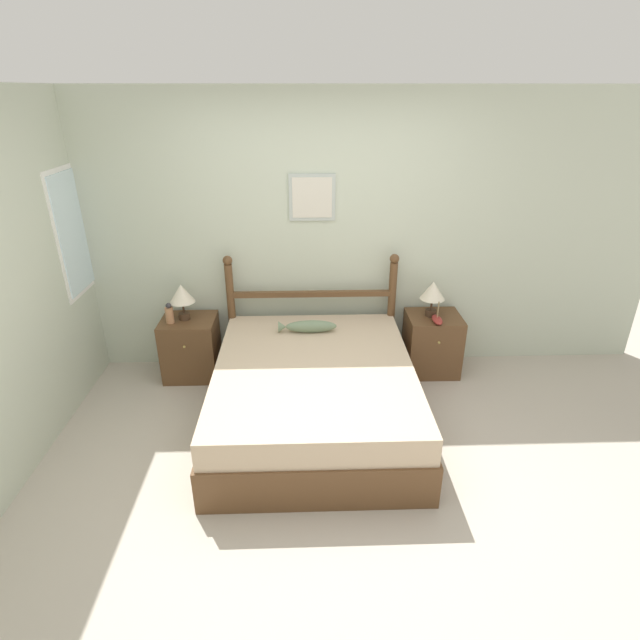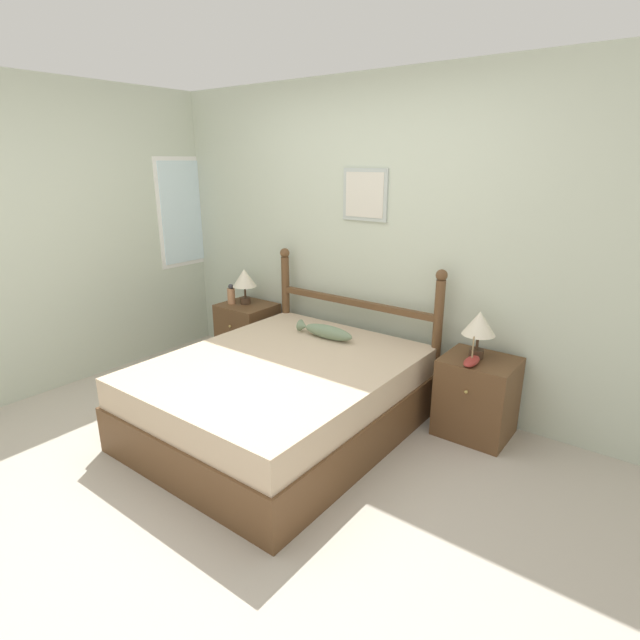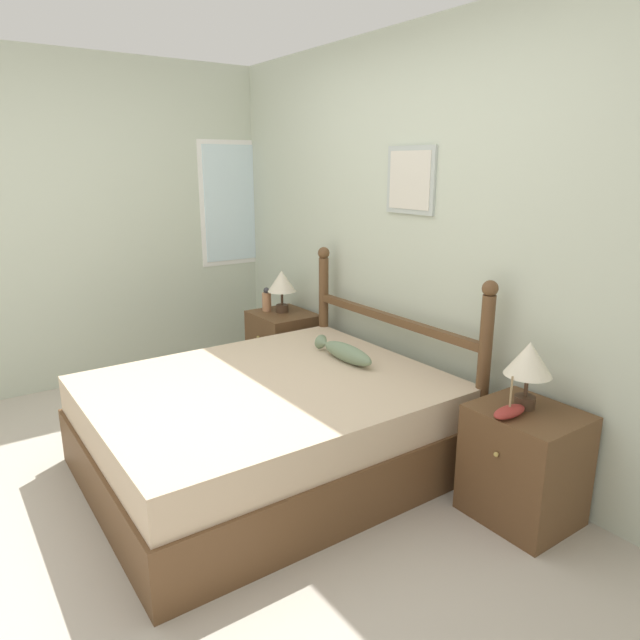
{
  "view_description": "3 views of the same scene",
  "coord_description": "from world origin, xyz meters",
  "px_view_note": "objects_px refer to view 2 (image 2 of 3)",
  "views": [
    {
      "loc": [
        -0.12,
        -2.75,
        2.51
      ],
      "look_at": [
        0.0,
        0.96,
        0.78
      ],
      "focal_mm": 28.0,
      "sensor_mm": 36.0,
      "label": 1
    },
    {
      "loc": [
        2.15,
        -1.8,
        1.91
      ],
      "look_at": [
        0.03,
        0.99,
        0.78
      ],
      "focal_mm": 28.0,
      "sensor_mm": 36.0,
      "label": 2
    },
    {
      "loc": [
        2.6,
        -0.84,
        1.74
      ],
      "look_at": [
        -0.09,
        1.04,
        0.84
      ],
      "focal_mm": 32.0,
      "sensor_mm": 36.0,
      "label": 3
    }
  ],
  "objects_px": {
    "nightstand_left": "(248,333)",
    "table_lamp_right": "(479,325)",
    "fish_pillow": "(325,331)",
    "bed": "(282,396)",
    "table_lamp_left": "(244,279)",
    "bottle": "(231,295)",
    "nightstand_right": "(477,397)",
    "model_boat": "(472,361)"
  },
  "relations": [
    {
      "from": "table_lamp_right",
      "to": "fish_pillow",
      "type": "distance_m",
      "value": 1.19
    },
    {
      "from": "table_lamp_right",
      "to": "nightstand_left",
      "type": "bearing_deg",
      "value": -179.74
    },
    {
      "from": "bed",
      "to": "table_lamp_left",
      "type": "bearing_deg",
      "value": 145.07
    },
    {
      "from": "bed",
      "to": "nightstand_left",
      "type": "distance_m",
      "value": 1.4
    },
    {
      "from": "nightstand_left",
      "to": "fish_pillow",
      "type": "distance_m",
      "value": 1.17
    },
    {
      "from": "model_boat",
      "to": "bottle",
      "type": "bearing_deg",
      "value": 178.25
    },
    {
      "from": "bed",
      "to": "nightstand_left",
      "type": "bearing_deg",
      "value": 144.86
    },
    {
      "from": "table_lamp_right",
      "to": "bottle",
      "type": "height_order",
      "value": "table_lamp_right"
    },
    {
      "from": "table_lamp_right",
      "to": "table_lamp_left",
      "type": "bearing_deg",
      "value": 179.92
    },
    {
      "from": "table_lamp_left",
      "to": "model_boat",
      "type": "xyz_separation_m",
      "value": [
        2.31,
        -0.15,
        -0.21
      ]
    },
    {
      "from": "table_lamp_left",
      "to": "table_lamp_right",
      "type": "distance_m",
      "value": 2.29
    },
    {
      "from": "nightstand_right",
      "to": "bottle",
      "type": "distance_m",
      "value": 2.47
    },
    {
      "from": "table_lamp_right",
      "to": "bottle",
      "type": "xyz_separation_m",
      "value": [
        -2.4,
        -0.08,
        -0.15
      ]
    },
    {
      "from": "nightstand_right",
      "to": "table_lamp_right",
      "type": "xyz_separation_m",
      "value": [
        -0.04,
        0.01,
        0.53
      ]
    },
    {
      "from": "table_lamp_left",
      "to": "bottle",
      "type": "height_order",
      "value": "table_lamp_left"
    },
    {
      "from": "bottle",
      "to": "model_boat",
      "type": "relative_size",
      "value": 0.95
    },
    {
      "from": "bottle",
      "to": "model_boat",
      "type": "xyz_separation_m",
      "value": [
        2.42,
        -0.07,
        -0.06
      ]
    },
    {
      "from": "table_lamp_right",
      "to": "fish_pillow",
      "type": "bearing_deg",
      "value": -168.67
    },
    {
      "from": "bed",
      "to": "table_lamp_right",
      "type": "distance_m",
      "value": 1.49
    },
    {
      "from": "fish_pillow",
      "to": "nightstand_right",
      "type": "bearing_deg",
      "value": 10.48
    },
    {
      "from": "nightstand_right",
      "to": "fish_pillow",
      "type": "height_order",
      "value": "fish_pillow"
    },
    {
      "from": "nightstand_right",
      "to": "bottle",
      "type": "relative_size",
      "value": 3.0
    },
    {
      "from": "bed",
      "to": "table_lamp_left",
      "type": "relative_size",
      "value": 5.74
    },
    {
      "from": "bed",
      "to": "fish_pillow",
      "type": "bearing_deg",
      "value": 93.85
    },
    {
      "from": "bed",
      "to": "table_lamp_right",
      "type": "bearing_deg",
      "value": 36.42
    },
    {
      "from": "model_boat",
      "to": "fish_pillow",
      "type": "xyz_separation_m",
      "value": [
        -1.17,
        -0.08,
        -0.01
      ]
    },
    {
      "from": "table_lamp_left",
      "to": "model_boat",
      "type": "distance_m",
      "value": 2.33
    },
    {
      "from": "nightstand_right",
      "to": "bottle",
      "type": "xyz_separation_m",
      "value": [
        -2.44,
        -0.07,
        0.38
      ]
    },
    {
      "from": "nightstand_left",
      "to": "model_boat",
      "type": "relative_size",
      "value": 2.84
    },
    {
      "from": "nightstand_right",
      "to": "table_lamp_left",
      "type": "xyz_separation_m",
      "value": [
        -2.33,
        0.01,
        0.53
      ]
    },
    {
      "from": "bed",
      "to": "model_boat",
      "type": "bearing_deg",
      "value": 30.53
    },
    {
      "from": "bottle",
      "to": "fish_pillow",
      "type": "relative_size",
      "value": 0.38
    },
    {
      "from": "bed",
      "to": "bottle",
      "type": "distance_m",
      "value": 1.54
    },
    {
      "from": "nightstand_left",
      "to": "fish_pillow",
      "type": "height_order",
      "value": "fish_pillow"
    },
    {
      "from": "nightstand_left",
      "to": "table_lamp_right",
      "type": "bearing_deg",
      "value": 0.26
    },
    {
      "from": "nightstand_left",
      "to": "fish_pillow",
      "type": "bearing_deg",
      "value": -11.21
    },
    {
      "from": "table_lamp_left",
      "to": "bottle",
      "type": "bearing_deg",
      "value": -144.65
    },
    {
      "from": "nightstand_left",
      "to": "nightstand_right",
      "type": "height_order",
      "value": "same"
    },
    {
      "from": "nightstand_right",
      "to": "bed",
      "type": "bearing_deg",
      "value": -144.86
    },
    {
      "from": "nightstand_right",
      "to": "fish_pillow",
      "type": "distance_m",
      "value": 1.25
    },
    {
      "from": "nightstand_left",
      "to": "bottle",
      "type": "distance_m",
      "value": 0.41
    },
    {
      "from": "nightstand_right",
      "to": "model_boat",
      "type": "relative_size",
      "value": 2.84
    }
  ]
}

